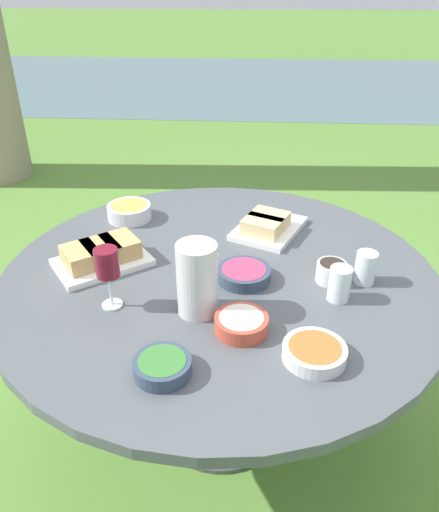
# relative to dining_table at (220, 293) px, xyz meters

# --- Properties ---
(ground_plane) EXTENTS (40.00, 40.00, 0.00)m
(ground_plane) POSITION_rel_dining_table_xyz_m (0.00, 0.00, -0.62)
(ground_plane) COLOR #5B8C38
(river_strip) EXTENTS (40.00, 4.29, 0.01)m
(river_strip) POSITION_rel_dining_table_xyz_m (0.00, 6.44, -0.62)
(river_strip) COLOR slate
(river_strip) RESTS_ON ground_plane
(dining_table) EXTENTS (1.39, 1.39, 0.70)m
(dining_table) POSITION_rel_dining_table_xyz_m (0.00, 0.00, 0.00)
(dining_table) COLOR #4C4C51
(dining_table) RESTS_ON ground_plane
(water_pitcher) EXTENTS (0.12, 0.11, 0.21)m
(water_pitcher) POSITION_rel_dining_table_xyz_m (-0.05, -0.21, 0.19)
(water_pitcher) COLOR silver
(water_pitcher) RESTS_ON dining_table
(wine_glass) EXTENTS (0.07, 0.07, 0.19)m
(wine_glass) POSITION_rel_dining_table_xyz_m (-0.30, -0.20, 0.22)
(wine_glass) COLOR silver
(wine_glass) RESTS_ON dining_table
(platter_bread_main) EXTENTS (0.30, 0.34, 0.07)m
(platter_bread_main) POSITION_rel_dining_table_xyz_m (0.15, 0.28, 0.11)
(platter_bread_main) COLOR white
(platter_bread_main) RESTS_ON dining_table
(platter_charcuterie) EXTENTS (0.35, 0.33, 0.08)m
(platter_charcuterie) POSITION_rel_dining_table_xyz_m (-0.38, 0.02, 0.12)
(platter_charcuterie) COLOR white
(platter_charcuterie) RESTS_ON dining_table
(bowl_fries) EXTENTS (0.17, 0.17, 0.06)m
(bowl_fries) POSITION_rel_dining_table_xyz_m (-0.37, 0.36, 0.12)
(bowl_fries) COLOR silver
(bowl_fries) RESTS_ON dining_table
(bowl_salad) EXTENTS (0.14, 0.14, 0.04)m
(bowl_salad) POSITION_rel_dining_table_xyz_m (-0.11, -0.46, 0.11)
(bowl_salad) COLOR #334256
(bowl_salad) RESTS_ON dining_table
(bowl_olives) EXTENTS (0.09, 0.09, 0.07)m
(bowl_olives) POSITION_rel_dining_table_xyz_m (0.35, -0.03, 0.12)
(bowl_olives) COLOR silver
(bowl_olives) RESTS_ON dining_table
(bowl_dip_red) EXTENTS (0.17, 0.17, 0.04)m
(bowl_dip_red) POSITION_rel_dining_table_xyz_m (0.08, -0.04, 0.10)
(bowl_dip_red) COLOR #334256
(bowl_dip_red) RESTS_ON dining_table
(bowl_dip_cream) EXTENTS (0.15, 0.15, 0.04)m
(bowl_dip_cream) POSITION_rel_dining_table_xyz_m (0.08, -0.29, 0.11)
(bowl_dip_cream) COLOR #B74733
(bowl_dip_cream) RESTS_ON dining_table
(bowl_roasted_veg) EXTENTS (0.16, 0.16, 0.04)m
(bowl_roasted_veg) POSITION_rel_dining_table_xyz_m (0.26, -0.39, 0.10)
(bowl_roasted_veg) COLOR silver
(bowl_roasted_veg) RESTS_ON dining_table
(cup_water_near) EXTENTS (0.06, 0.06, 0.10)m
(cup_water_near) POSITION_rel_dining_table_xyz_m (0.45, -0.03, 0.13)
(cup_water_near) COLOR silver
(cup_water_near) RESTS_ON dining_table
(cup_water_far) EXTENTS (0.06, 0.06, 0.11)m
(cup_water_far) POSITION_rel_dining_table_xyz_m (0.36, -0.12, 0.14)
(cup_water_far) COLOR silver
(cup_water_far) RESTS_ON dining_table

